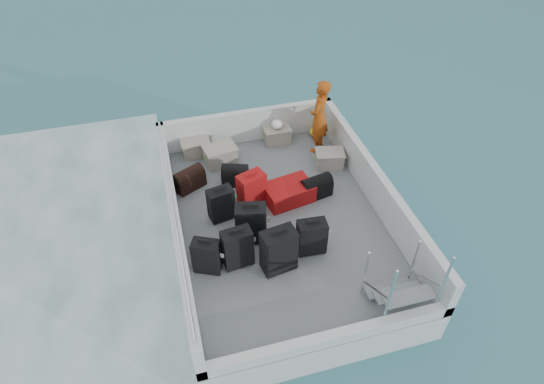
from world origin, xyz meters
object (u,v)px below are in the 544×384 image
at_px(suitcase_3, 279,251).
at_px(suitcase_4, 251,224).
at_px(crate_3, 329,160).
at_px(suitcase_6, 312,237).
at_px(suitcase_8, 288,192).
at_px(suitcase_5, 252,190).
at_px(crate_1, 221,156).
at_px(suitcase_0, 237,249).
at_px(crate_2, 277,135).
at_px(passenger, 319,117).
at_px(suitcase_1, 207,257).
at_px(crate_0, 196,148).
at_px(suitcase_2, 221,204).

xyz_separation_m(suitcase_3, suitcase_4, (-0.26, 0.69, -0.03)).
bearing_deg(crate_3, suitcase_6, -118.28).
height_order(suitcase_6, suitcase_8, suitcase_6).
height_order(suitcase_5, suitcase_8, suitcase_5).
bearing_deg(crate_1, suitcase_0, -94.66).
relative_size(suitcase_6, crate_1, 1.07).
xyz_separation_m(suitcase_8, crate_2, (0.29, 1.77, -0.01)).
height_order(crate_1, passenger, passenger).
relative_size(suitcase_3, crate_3, 1.52).
xyz_separation_m(suitcase_4, suitcase_5, (0.21, 0.84, -0.03)).
height_order(suitcase_1, crate_3, suitcase_1).
bearing_deg(suitcase_6, suitcase_1, -177.45).
bearing_deg(suitcase_1, crate_1, 100.29).
relative_size(suitcase_4, crate_1, 1.23).
distance_m(suitcase_5, crate_0, 1.86).
xyz_separation_m(suitcase_2, suitcase_4, (0.37, -0.62, 0.05)).
bearing_deg(crate_1, crate_0, 136.71).
distance_m(crate_1, passenger, 2.07).
bearing_deg(crate_0, suitcase_5, -66.30).
distance_m(suitcase_0, suitcase_1, 0.47).
bearing_deg(suitcase_2, crate_2, 39.79).
height_order(suitcase_1, crate_2, suitcase_1).
bearing_deg(suitcase_5, suitcase_1, -148.37).
bearing_deg(suitcase_0, crate_1, 78.03).
relative_size(suitcase_5, suitcase_8, 0.77).
distance_m(crate_0, crate_1, 0.59).
distance_m(suitcase_2, crate_1, 1.54).
distance_m(suitcase_1, crate_0, 2.99).
height_order(suitcase_3, crate_0, suitcase_3).
bearing_deg(suitcase_8, suitcase_4, 121.11).
distance_m(crate_1, crate_2, 1.33).
xyz_separation_m(suitcase_0, suitcase_3, (0.58, -0.25, 0.04)).
bearing_deg(crate_0, suitcase_3, -76.12).
distance_m(suitcase_0, suitcase_5, 1.39).
relative_size(suitcase_1, crate_1, 1.05).
distance_m(suitcase_0, suitcase_6, 1.17).
relative_size(suitcase_1, crate_0, 1.16).
height_order(suitcase_1, passenger, passenger).
xyz_separation_m(suitcase_1, crate_2, (1.95, 2.98, -0.15)).
relative_size(suitcase_8, passenger, 0.55).
xyz_separation_m(suitcase_6, crate_0, (-1.39, 3.03, -0.15)).
height_order(suitcase_0, crate_2, suitcase_0).
xyz_separation_m(suitcase_4, passenger, (1.88, 2.09, 0.40)).
distance_m(suitcase_2, suitcase_6, 1.66).
xyz_separation_m(suitcase_0, suitcase_4, (0.32, 0.44, 0.01)).
xyz_separation_m(suitcase_8, crate_1, (-0.97, 1.37, 0.01)).
bearing_deg(suitcase_3, suitcase_1, 157.23).
relative_size(suitcase_4, suitcase_5, 1.11).
relative_size(suitcase_8, crate_3, 1.63).
relative_size(suitcase_4, crate_0, 1.36).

